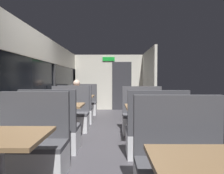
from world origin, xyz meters
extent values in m
cube|color=#423F44|center=(0.00, 0.00, -0.01)|extent=(3.30, 9.20, 0.02)
cube|color=beige|center=(-1.45, 0.00, 0.47)|extent=(0.08, 8.40, 0.95)
cube|color=beige|center=(-1.45, 0.00, 2.00)|extent=(0.08, 8.40, 0.60)
cube|color=black|center=(-1.46, 0.00, 1.32)|extent=(0.03, 8.40, 0.75)
cube|color=#2D2D30|center=(-1.43, 1.40, 1.32)|extent=(0.06, 0.08, 0.75)
cube|color=#2D2D30|center=(-1.43, 4.20, 1.32)|extent=(0.06, 0.08, 0.75)
cube|color=beige|center=(0.00, 4.20, 1.15)|extent=(2.90, 0.08, 2.30)
cube|color=#333338|center=(0.55, 4.15, 1.00)|extent=(0.80, 0.04, 2.00)
cube|color=green|center=(0.00, 4.14, 2.12)|extent=(0.50, 0.03, 0.16)
cube|color=beige|center=(1.45, 3.00, 1.15)|extent=(0.08, 2.40, 2.30)
cube|color=silver|center=(-0.89, -1.43, 0.20)|extent=(0.95, 0.50, 0.39)
cube|color=#47474C|center=(-0.89, -1.43, 0.42)|extent=(0.95, 0.50, 0.06)
cube|color=#47474C|center=(-0.89, -1.22, 0.78)|extent=(0.95, 0.08, 0.65)
cylinder|color=#9E9EA3|center=(-0.89, 0.15, 0.35)|extent=(0.10, 0.10, 0.70)
cube|color=olive|center=(-0.89, 0.15, 0.72)|extent=(0.90, 0.70, 0.04)
cube|color=silver|center=(-0.89, -0.51, 0.20)|extent=(0.95, 0.50, 0.39)
cube|color=#47474C|center=(-0.89, -0.51, 0.42)|extent=(0.95, 0.50, 0.06)
cube|color=#47474C|center=(-0.89, -0.72, 0.78)|extent=(0.95, 0.08, 0.65)
cube|color=silver|center=(-0.89, 0.81, 0.20)|extent=(0.95, 0.50, 0.39)
cube|color=#47474C|center=(-0.89, 0.81, 0.42)|extent=(0.95, 0.50, 0.06)
cube|color=#47474C|center=(-0.89, 1.02, 0.78)|extent=(0.95, 0.08, 0.65)
cylinder|color=#9E9EA3|center=(-0.89, 2.38, 0.35)|extent=(0.10, 0.10, 0.70)
cube|color=olive|center=(-0.89, 2.38, 0.72)|extent=(0.90, 0.70, 0.04)
cube|color=silver|center=(-0.89, 1.72, 0.20)|extent=(0.95, 0.50, 0.39)
cube|color=#47474C|center=(-0.89, 1.72, 0.42)|extent=(0.95, 0.50, 0.06)
cube|color=#47474C|center=(-0.89, 1.51, 0.78)|extent=(0.95, 0.08, 0.65)
cube|color=silver|center=(-0.89, 3.04, 0.20)|extent=(0.95, 0.50, 0.39)
cube|color=#47474C|center=(-0.89, 3.04, 0.42)|extent=(0.95, 0.50, 0.06)
cube|color=#47474C|center=(-0.89, 3.25, 0.78)|extent=(0.95, 0.08, 0.65)
cube|color=olive|center=(0.89, -2.69, 0.72)|extent=(0.90, 0.70, 0.04)
cube|color=#47474C|center=(0.89, -2.03, 0.42)|extent=(0.95, 0.50, 0.06)
cube|color=#47474C|center=(0.89, -1.82, 0.78)|extent=(0.95, 0.08, 0.65)
cylinder|color=#9E9EA3|center=(0.89, -0.05, 0.35)|extent=(0.10, 0.10, 0.70)
cube|color=olive|center=(0.89, -0.05, 0.72)|extent=(0.90, 0.70, 0.04)
cube|color=silver|center=(0.89, -0.71, 0.20)|extent=(0.95, 0.50, 0.39)
cube|color=#47474C|center=(0.89, -0.71, 0.42)|extent=(0.95, 0.50, 0.06)
cube|color=#47474C|center=(0.89, -0.92, 0.78)|extent=(0.95, 0.08, 0.65)
cube|color=silver|center=(0.89, 0.61, 0.20)|extent=(0.95, 0.50, 0.39)
cube|color=#47474C|center=(0.89, 0.61, 0.42)|extent=(0.95, 0.50, 0.06)
cube|color=#47474C|center=(0.89, 0.82, 0.78)|extent=(0.95, 0.08, 0.65)
cube|color=#26262D|center=(-0.89, 1.72, 0.23)|extent=(0.30, 0.36, 0.45)
cube|color=#8C664C|center=(-0.89, 1.77, 0.75)|extent=(0.34, 0.22, 0.60)
sphere|color=beige|center=(-0.89, 1.79, 1.16)|extent=(0.20, 0.20, 0.20)
cylinder|color=#8C664C|center=(-1.09, 1.95, 0.77)|extent=(0.07, 0.28, 0.07)
cylinder|color=#8C664C|center=(-0.69, 1.95, 0.77)|extent=(0.07, 0.28, 0.07)
camera|label=1|loc=(0.20, -3.89, 1.27)|focal=30.87mm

